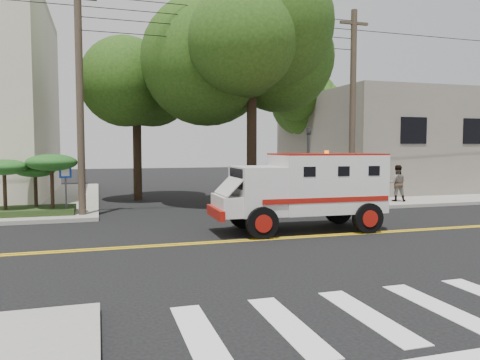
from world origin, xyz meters
name	(u,v)px	position (x,y,z in m)	size (l,w,h in m)	color
ground	(272,239)	(0.00, 0.00, 0.00)	(100.00, 100.00, 0.00)	black
sidewalk_ne	(390,188)	(13.50, 13.50, 0.07)	(17.00, 17.00, 0.15)	gray
building_right	(406,142)	(15.00, 14.00, 3.15)	(14.00, 12.00, 6.00)	slate
utility_pole_left	(80,102)	(-5.60, 6.00, 4.50)	(0.28, 0.28, 9.00)	#382D23
utility_pole_right	(353,109)	(6.30, 6.20, 4.50)	(0.28, 0.28, 9.00)	#382D23
tree_main	(264,44)	(1.94, 6.21, 7.20)	(6.08, 5.70, 9.85)	black
tree_left	(143,90)	(-2.68, 11.79, 5.73)	(4.48, 4.20, 7.70)	black
tree_right	(312,97)	(8.84, 15.77, 6.09)	(4.80, 4.50, 8.20)	black
traffic_signal	(308,160)	(3.80, 5.60, 2.23)	(0.15, 0.18, 3.60)	#3F3F42
accessibility_sign	(66,183)	(-6.20, 6.17, 1.37)	(0.45, 0.10, 2.02)	#3F3F42
palm_planter	(32,176)	(-7.44, 6.62, 1.65)	(3.52, 2.63, 2.36)	#1E3314
armored_truck	(306,187)	(1.58, 1.02, 1.45)	(5.66, 2.38, 2.56)	silver
pedestrian_a	(330,186)	(5.50, 6.78, 0.94)	(0.58, 0.38, 1.58)	gray
pedestrian_b	(397,183)	(8.85, 6.30, 1.03)	(0.85, 0.67, 1.76)	gray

